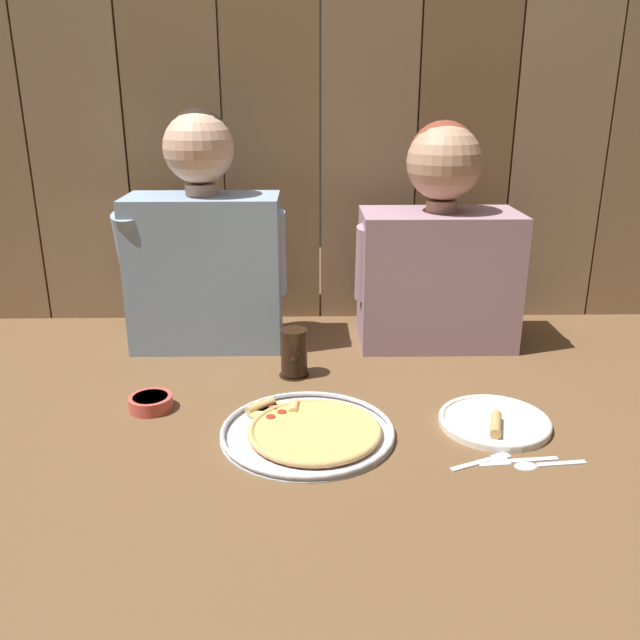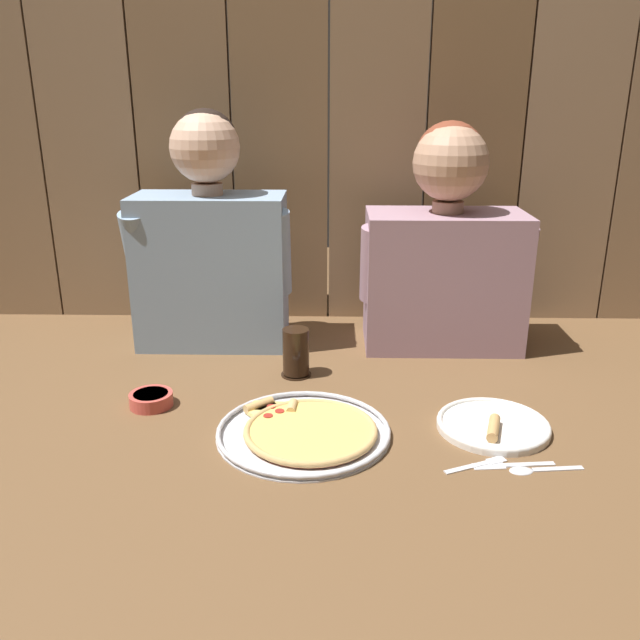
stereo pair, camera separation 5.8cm
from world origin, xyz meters
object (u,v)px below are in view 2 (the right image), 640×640
(drinking_glass, at_px, (296,353))
(diner_right, at_px, (445,249))
(pizza_tray, at_px, (305,430))
(dipping_bowl, at_px, (151,399))
(diner_left, at_px, (210,242))
(dinner_plate, at_px, (493,425))

(drinking_glass, relative_size, diner_right, 0.20)
(pizza_tray, bearing_deg, dipping_bowl, 160.53)
(dipping_bowl, relative_size, diner_left, 0.15)
(diner_left, bearing_deg, diner_right, 0.07)
(pizza_tray, bearing_deg, dinner_plate, 4.68)
(diner_left, relative_size, diner_right, 1.05)
(pizza_tray, bearing_deg, diner_right, 56.20)
(pizza_tray, height_order, diner_left, diner_left)
(drinking_glass, distance_m, diner_left, 0.39)
(dipping_bowl, relative_size, diner_right, 0.16)
(dinner_plate, relative_size, diner_left, 0.37)
(dinner_plate, xyz_separation_m, drinking_glass, (-0.42, 0.26, 0.05))
(dinner_plate, distance_m, drinking_glass, 0.50)
(drinking_glass, distance_m, diner_right, 0.49)
(dipping_bowl, bearing_deg, pizza_tray, -19.47)
(dinner_plate, relative_size, drinking_glass, 1.93)
(diner_left, bearing_deg, drinking_glass, -43.35)
(dipping_bowl, height_order, diner_left, diner_left)
(drinking_glass, xyz_separation_m, diner_right, (0.38, 0.22, 0.21))
(pizza_tray, xyz_separation_m, dinner_plate, (0.39, 0.03, -0.00))
(pizza_tray, height_order, diner_right, diner_right)
(drinking_glass, distance_m, dipping_bowl, 0.36)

